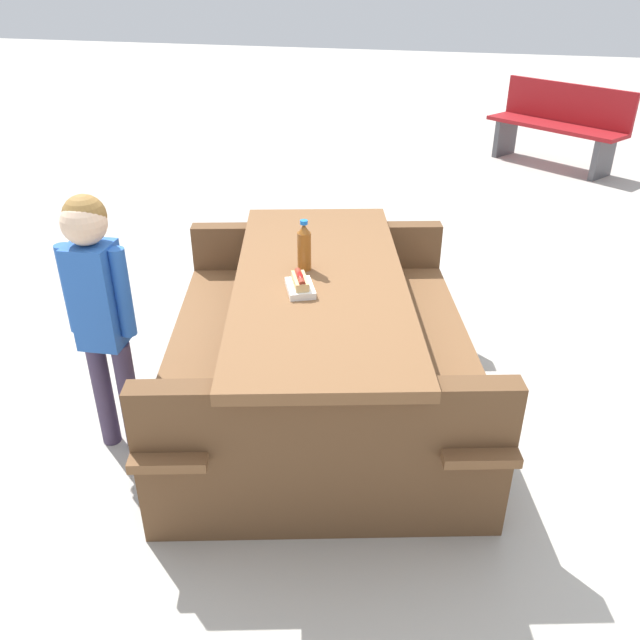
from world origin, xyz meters
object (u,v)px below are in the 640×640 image
hotdog_tray (300,285)px  child_in_coat (98,296)px  soda_bottle (304,247)px  park_bench_mid (559,123)px  picnic_table (320,335)px

hotdog_tray → child_in_coat: child_in_coat is taller
soda_bottle → child_in_coat: (0.52, -0.75, -0.09)m
soda_bottle → park_bench_mid: 5.19m
child_in_coat → soda_bottle: bearing=124.6°
picnic_table → hotdog_tray: hotdog_tray is taller
picnic_table → soda_bottle: bearing=-122.4°
soda_bottle → park_bench_mid: bearing=163.5°
hotdog_tray → child_in_coat: size_ratio=0.17×
picnic_table → soda_bottle: soda_bottle is taller
child_in_coat → park_bench_mid: 5.91m
picnic_table → child_in_coat: size_ratio=1.76×
picnic_table → child_in_coat: 1.01m
hotdog_tray → child_in_coat: bearing=-69.7°
park_bench_mid → child_in_coat: bearing=-22.0°
picnic_table → park_bench_mid: bearing=164.6°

